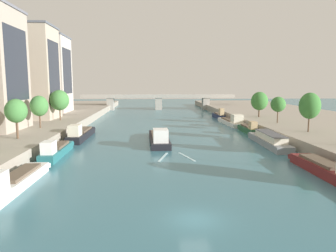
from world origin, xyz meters
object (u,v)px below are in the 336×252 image
(moored_boat_left_midway, at_px, (56,150))
(moored_boat_right_lone, at_px, (269,140))
(moored_boat_right_downstream, at_px, (329,169))
(moored_boat_right_gap_after, at_px, (248,129))
(tree_right_midway, at_px, (278,104))
(tree_left_distant, at_px, (39,106))
(tree_right_by_lamp, at_px, (310,106))
(tree_right_third, at_px, (259,101))
(tree_left_end_of_row, at_px, (16,111))
(barge_midriver, at_px, (159,138))
(moored_boat_right_midway, at_px, (232,121))
(tree_left_past_mid, at_px, (59,100))
(bridge_far, at_px, (159,100))
(moored_boat_left_end, at_px, (81,134))
(moored_boat_right_upstream, at_px, (219,115))
(moored_boat_left_far, at_px, (14,181))

(moored_boat_left_midway, relative_size, moored_boat_right_lone, 0.75)
(moored_boat_right_downstream, height_order, moored_boat_right_gap_after, moored_boat_right_downstream)
(tree_right_midway, bearing_deg, moored_boat_right_lone, -117.14)
(moored_boat_right_downstream, relative_size, moored_boat_right_gap_after, 1.39)
(tree_left_distant, distance_m, tree_right_by_lamp, 52.31)
(moored_boat_right_lone, distance_m, tree_right_third, 29.39)
(tree_right_third, bearing_deg, tree_left_end_of_row, -149.25)
(moored_boat_left_midway, bearing_deg, moored_boat_right_gap_after, 29.48)
(barge_midriver, xyz_separation_m, tree_right_midway, (27.28, 11.12, 5.43))
(tree_right_by_lamp, relative_size, tree_right_midway, 1.22)
(moored_boat_right_midway, relative_size, tree_right_by_lamp, 2.31)
(moored_boat_right_downstream, height_order, tree_right_by_lamp, tree_right_by_lamp)
(moored_boat_right_gap_after, relative_size, tree_left_past_mid, 1.42)
(moored_boat_left_midway, distance_m, tree_right_third, 55.76)
(barge_midriver, xyz_separation_m, moored_boat_right_gap_after, (20.45, 10.54, -0.02))
(tree_right_midway, bearing_deg, bridge_far, 111.84)
(bridge_far, bearing_deg, tree_right_midway, -68.16)
(barge_midriver, xyz_separation_m, moored_boat_right_midway, (20.33, 24.39, -0.00))
(moored_boat_right_midway, relative_size, tree_left_past_mid, 2.28)
(moored_boat_right_downstream, xyz_separation_m, tree_right_by_lamp, (8.07, 20.81, 6.02))
(barge_midriver, distance_m, moored_boat_right_downstream, 30.10)
(bridge_far, bearing_deg, tree_left_distant, -110.81)
(tree_left_past_mid, distance_m, tree_right_by_lamp, 55.77)
(moored_boat_left_end, bearing_deg, bridge_far, 75.69)
(moored_boat_left_midway, height_order, tree_right_midway, tree_right_midway)
(moored_boat_right_upstream, xyz_separation_m, tree_left_end_of_row, (-43.50, -45.77, 5.60))
(moored_boat_right_downstream, distance_m, moored_boat_right_lone, 19.15)
(moored_boat_left_far, relative_size, tree_right_third, 2.11)
(tree_right_midway, bearing_deg, moored_boat_right_downstream, -102.62)
(moored_boat_right_downstream, relative_size, tree_right_third, 2.17)
(moored_boat_right_gap_after, bearing_deg, moored_boat_left_far, -135.44)
(barge_midriver, height_order, moored_boat_right_gap_after, barge_midriver)
(moored_boat_left_midway, relative_size, moored_boat_left_end, 0.81)
(tree_right_by_lamp, xyz_separation_m, tree_right_midway, (-0.48, 13.08, -0.60))
(moored_boat_left_end, distance_m, tree_right_by_lamp, 44.39)
(tree_left_past_mid, bearing_deg, moored_boat_right_downstream, -44.32)
(barge_midriver, xyz_separation_m, tree_left_past_mid, (-23.67, 19.58, 6.06))
(moored_boat_right_midway, height_order, tree_left_end_of_row, tree_left_end_of_row)
(tree_left_end_of_row, bearing_deg, moored_boat_left_far, -69.02)
(moored_boat_left_end, distance_m, moored_boat_right_lone, 36.45)
(moored_boat_left_far, bearing_deg, moored_boat_left_midway, 90.23)
(barge_midriver, height_order, moored_boat_right_upstream, moored_boat_right_upstream)
(moored_boat_left_end, distance_m, moored_boat_right_gap_after, 36.48)
(moored_boat_left_far, relative_size, moored_boat_right_lone, 0.84)
(moored_boat_left_midway, relative_size, moored_boat_right_downstream, 0.87)
(barge_midriver, distance_m, moored_boat_right_lone, 20.06)
(barge_midriver, height_order, tree_right_third, tree_right_third)
(tree_left_end_of_row, distance_m, tree_left_past_mid, 25.71)
(moored_boat_right_upstream, height_order, bridge_far, bridge_far)
(moored_boat_right_lone, height_order, moored_boat_right_gap_after, moored_boat_right_gap_after)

